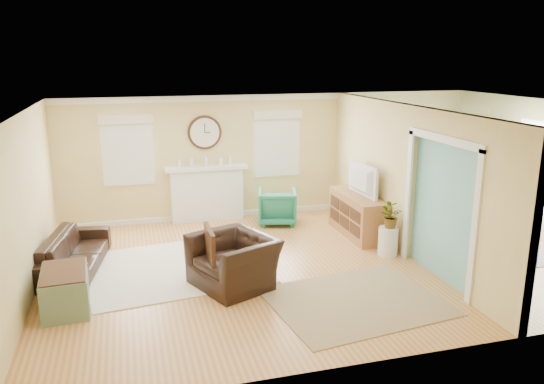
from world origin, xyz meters
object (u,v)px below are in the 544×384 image
Objects in this scene: sofa at (75,252)px; credenza at (357,215)px; dining_table at (459,223)px; eames_chair at (233,261)px; green_chair at (277,207)px.

credenza is (5.14, 0.33, 0.11)m from sofa.
credenza is at bearing 64.45° from dining_table.
green_chair is at bearing 128.20° from eames_chair.
credenza is at bearing -77.13° from sofa.
green_chair is 0.48× the size of credenza.
dining_table is at bearing 77.79° from eames_chair.
sofa is at bearing -143.01° from eames_chair.
eames_chair is 0.66× the size of dining_table.
sofa is 1.12× the size of dining_table.
credenza is at bearing 154.63° from green_chair.
dining_table is at bearing 163.70° from green_chair.
dining_table is (1.74, -0.75, -0.09)m from credenza.
dining_table is at bearing -23.33° from credenza.
green_chair is 3.56m from dining_table.
credenza is (2.78, 1.66, 0.02)m from eames_chair.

